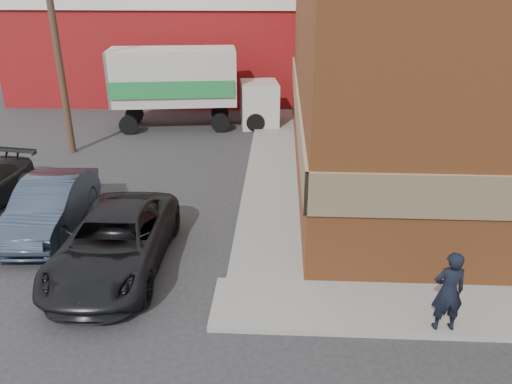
% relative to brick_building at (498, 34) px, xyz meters
% --- Properties ---
extents(ground, '(90.00, 90.00, 0.00)m').
position_rel_brick_building_xyz_m(ground, '(-8.50, -9.00, -4.68)').
color(ground, '#28282B').
rests_on(ground, ground).
extents(brick_building, '(14.25, 18.25, 9.36)m').
position_rel_brick_building_xyz_m(brick_building, '(0.00, 0.00, 0.00)').
color(brick_building, brown).
rests_on(brick_building, ground).
extents(sidewalk_west, '(1.80, 18.00, 0.12)m').
position_rel_brick_building_xyz_m(sidewalk_west, '(-7.90, 0.00, -4.62)').
color(sidewalk_west, gray).
rests_on(sidewalk_west, ground).
extents(warehouse, '(16.30, 8.30, 5.60)m').
position_rel_brick_building_xyz_m(warehouse, '(-14.50, 11.00, -1.87)').
color(warehouse, maroon).
rests_on(warehouse, ground).
extents(utility_pole, '(2.00, 0.26, 9.00)m').
position_rel_brick_building_xyz_m(utility_pole, '(-16.00, 0.00, 0.06)').
color(utility_pole, '#4A3625').
rests_on(utility_pole, ground).
extents(man, '(0.66, 0.47, 1.72)m').
position_rel_brick_building_xyz_m(man, '(-4.31, -10.55, -3.70)').
color(man, black).
rests_on(man, sidewalk_south).
extents(sedan, '(1.82, 4.48, 1.45)m').
position_rel_brick_building_xyz_m(sedan, '(-13.93, -6.59, -3.96)').
color(sedan, '#313F52').
rests_on(sedan, ground).
extents(suv_a, '(2.40, 5.11, 1.41)m').
position_rel_brick_building_xyz_m(suv_a, '(-11.52, -8.50, -3.98)').
color(suv_a, black).
rests_on(suv_a, ground).
extents(box_truck, '(7.50, 3.12, 3.59)m').
position_rel_brick_building_xyz_m(box_truck, '(-11.80, 3.86, -2.61)').
color(box_truck, silver).
rests_on(box_truck, ground).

